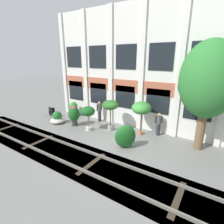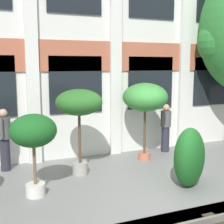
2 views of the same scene
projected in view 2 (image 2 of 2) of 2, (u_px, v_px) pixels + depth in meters
The scene contains 8 objects.
ground_plane at pixel (164, 186), 7.40m from camera, with size 80.00×80.00×0.00m, color slate.
apartment_facade at pixel (112, 17), 9.71m from camera, with size 15.61×0.64×8.67m.
potted_plant_terracotta_small at pixel (33, 135), 6.63m from camera, with size 1.00×1.00×1.81m.
potted_plant_tall_urn at pixel (145, 98), 9.17m from camera, with size 1.33×1.33×2.32m.
potted_plant_low_pan at pixel (79, 106), 7.91m from camera, with size 1.19×1.19×2.24m.
resident_by_doorway at pixel (166, 126), 10.21m from camera, with size 0.44×0.35×1.58m.
resident_watching_tracks at pixel (4, 138), 8.34m from camera, with size 0.34×0.51×1.69m.
topiary_hedge at pixel (189, 157), 7.33m from camera, with size 1.24×0.70×1.39m, color #19561E.
Camera 2 is at (-3.81, -6.05, 2.85)m, focal length 50.00 mm.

